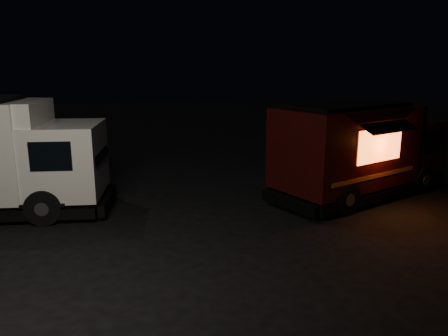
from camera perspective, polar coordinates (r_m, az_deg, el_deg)
The scene contains 2 objects.
ground at distance 11.39m, azimuth -8.81°, elevation -8.92°, with size 80.00×80.00×0.00m, color black.
red_truck at distance 15.14m, azimuth 17.59°, elevation 2.35°, with size 6.66×2.45×3.10m, color #33090B, non-canonical shape.
Camera 1 is at (-1.30, -10.46, 4.31)m, focal length 35.00 mm.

